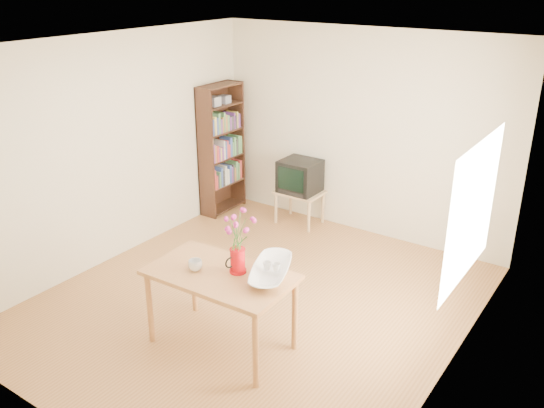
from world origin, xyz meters
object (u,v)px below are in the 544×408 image
Objects in this scene: pitcher at (238,261)px; bowl at (271,251)px; table at (220,282)px; television at (301,175)px; mug at (195,265)px.

bowl is (0.26, 0.13, 0.12)m from pitcher.
television reaches higher than table.
bowl reaches higher than table.
bowl is at bearing 29.91° from table.
bowl is (0.59, 0.32, 0.17)m from mug.
pitcher reaches higher than table.
mug is 0.69m from bowl.
television is at bearing 127.18° from pitcher.
television is at bearing 116.61° from bowl.
table is 2.78× the size of bowl.
bowl is at bearing 175.79° from mug.
bowl is 0.95× the size of television.
table is 10.47× the size of mug.
pitcher is 1.83× the size of mug.
table is at bearing -122.89° from pitcher.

